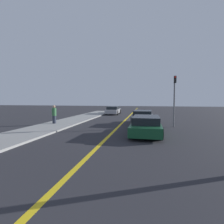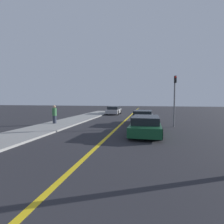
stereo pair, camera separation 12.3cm
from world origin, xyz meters
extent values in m
cube|color=gold|center=(0.00, 18.00, 0.00)|extent=(0.20, 60.00, 0.01)
cube|color=gray|center=(-5.28, 16.26, 0.06)|extent=(3.07, 32.52, 0.12)
cube|color=#144728|center=(2.22, 12.56, 0.46)|extent=(1.91, 4.65, 0.56)
cube|color=black|center=(2.22, 12.33, 0.96)|extent=(1.65, 2.57, 0.44)
cylinder|color=black|center=(1.39, 14.01, 0.34)|extent=(0.23, 0.68, 0.67)
cylinder|color=black|center=(3.11, 13.98, 0.34)|extent=(0.23, 0.68, 0.67)
cylinder|color=black|center=(1.33, 11.15, 0.34)|extent=(0.23, 0.68, 0.67)
cylinder|color=black|center=(3.06, 11.12, 0.34)|extent=(0.23, 0.68, 0.67)
cube|color=#4C5156|center=(1.92, 17.33, 0.48)|extent=(1.91, 4.12, 0.61)
cube|color=black|center=(1.92, 17.13, 1.01)|extent=(1.62, 2.29, 0.44)
cylinder|color=black|center=(1.14, 18.62, 0.33)|extent=(0.25, 0.66, 0.65)
cylinder|color=black|center=(2.80, 18.56, 0.33)|extent=(0.25, 0.66, 0.65)
cylinder|color=black|center=(1.04, 16.11, 0.33)|extent=(0.25, 0.66, 0.65)
cylinder|color=black|center=(2.70, 16.05, 0.33)|extent=(0.25, 0.66, 0.65)
cube|color=#9E9EA3|center=(-2.68, 27.19, 0.47)|extent=(1.82, 4.60, 0.56)
cube|color=black|center=(-2.68, 26.96, 0.97)|extent=(1.58, 2.54, 0.45)
cylinder|color=black|center=(-3.54, 28.59, 0.35)|extent=(0.23, 0.70, 0.70)
cylinder|color=black|center=(-1.89, 28.62, 0.35)|extent=(0.23, 0.70, 0.70)
cylinder|color=black|center=(-3.48, 25.75, 0.35)|extent=(0.23, 0.70, 0.70)
cylinder|color=black|center=(-1.83, 25.79, 0.35)|extent=(0.23, 0.70, 0.70)
cylinder|color=#282D3D|center=(-5.74, 15.27, 0.46)|extent=(0.31, 0.31, 0.68)
cylinder|color=#336B3D|center=(-5.74, 15.27, 1.14)|extent=(0.37, 0.37, 0.68)
sphere|color=tan|center=(-5.74, 15.27, 1.60)|extent=(0.24, 0.24, 0.24)
cylinder|color=slate|center=(4.43, 16.03, 2.04)|extent=(0.12, 0.12, 4.09)
cube|color=black|center=(4.43, 15.85, 3.81)|extent=(0.18, 0.18, 0.55)
sphere|color=red|center=(4.43, 15.76, 3.98)|extent=(0.14, 0.14, 0.14)
camera|label=1|loc=(2.21, 1.22, 2.24)|focal=28.00mm
camera|label=2|loc=(2.33, 1.25, 2.24)|focal=28.00mm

